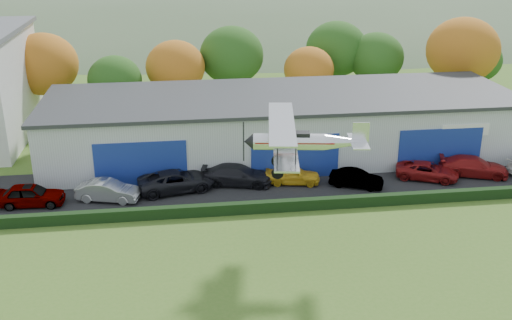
{
  "coord_description": "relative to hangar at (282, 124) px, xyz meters",
  "views": [
    {
      "loc": [
        -4.08,
        -21.67,
        18.68
      ],
      "look_at": [
        0.63,
        12.81,
        5.27
      ],
      "focal_mm": 42.33,
      "sensor_mm": 36.0,
      "label": 1
    }
  ],
  "objects": [
    {
      "name": "car_0",
      "position": [
        -19.74,
        -8.54,
        -1.8
      ],
      "size": [
        4.84,
        2.13,
        1.62
      ],
      "primitive_type": "imported",
      "rotation": [
        0.0,
        0.0,
        1.53
      ],
      "color": "gray",
      "rests_on": "apron"
    },
    {
      "name": "car_1",
      "position": [
        -14.33,
        -8.43,
        -1.85
      ],
      "size": [
        4.85,
        2.73,
        1.51
      ],
      "primitive_type": "imported",
      "rotation": [
        0.0,
        0.0,
        1.31
      ],
      "color": "silver",
      "rests_on": "apron"
    },
    {
      "name": "apron",
      "position": [
        -2.0,
        -6.98,
        -2.63
      ],
      "size": [
        48.0,
        9.0,
        0.05
      ],
      "primitive_type": "cube",
      "color": "black",
      "rests_on": "ground"
    },
    {
      "name": "hangar",
      "position": [
        0.0,
        0.0,
        0.0
      ],
      "size": [
        40.6,
        12.6,
        5.3
      ],
      "color": "#B2B7BC",
      "rests_on": "ground"
    },
    {
      "name": "hedge",
      "position": [
        -2.0,
        -11.78,
        -2.26
      ],
      "size": [
        46.0,
        0.6,
        0.8
      ],
      "primitive_type": "cube",
      "color": "black",
      "rests_on": "ground"
    },
    {
      "name": "car_2",
      "position": [
        -9.37,
        -7.33,
        -1.81
      ],
      "size": [
        6.15,
        3.74,
        1.59
      ],
      "primitive_type": "imported",
      "rotation": [
        0.0,
        0.0,
        1.77
      ],
      "color": "black",
      "rests_on": "apron"
    },
    {
      "name": "tree_belt",
      "position": [
        -4.15,
        12.64,
        2.95
      ],
      "size": [
        75.7,
        13.22,
        10.12
      ],
      "color": "#3D2614",
      "rests_on": "ground"
    },
    {
      "name": "car_4",
      "position": [
        -0.41,
        -7.15,
        -1.88
      ],
      "size": [
        4.51,
        2.48,
        1.45
      ],
      "primitive_type": "imported",
      "rotation": [
        0.0,
        0.0,
        1.38
      ],
      "color": "gold",
      "rests_on": "apron"
    },
    {
      "name": "car_5",
      "position": [
        4.32,
        -8.47,
        -1.94
      ],
      "size": [
        4.29,
        2.98,
        1.34
      ],
      "primitive_type": "imported",
      "rotation": [
        0.0,
        0.0,
        1.14
      ],
      "color": "gray",
      "rests_on": "apron"
    },
    {
      "name": "car_7",
      "position": [
        14.3,
        -7.52,
        -1.83
      ],
      "size": [
        5.79,
        3.75,
        1.56
      ],
      "primitive_type": "imported",
      "rotation": [
        0.0,
        0.0,
        1.26
      ],
      "color": "maroon",
      "rests_on": "apron"
    },
    {
      "name": "car_3",
      "position": [
        -4.66,
        -6.75,
        -1.82
      ],
      "size": [
        5.78,
        3.42,
        1.57
      ],
      "primitive_type": "imported",
      "rotation": [
        0.0,
        0.0,
        1.33
      ],
      "color": "black",
      "rests_on": "apron"
    },
    {
      "name": "biplane",
      "position": [
        -1.92,
        -16.51,
        4.26
      ],
      "size": [
        7.5,
        8.59,
        3.19
      ],
      "rotation": [
        0.0,
        0.0,
        -0.15
      ],
      "color": "silver"
    },
    {
      "name": "car_6",
      "position": [
        10.34,
        -7.71,
        -1.93
      ],
      "size": [
        5.36,
        4.02,
        1.35
      ],
      "primitive_type": "imported",
      "rotation": [
        0.0,
        0.0,
        1.15
      ],
      "color": "maroon",
      "rests_on": "apron"
    },
    {
      "name": "distant_hills",
      "position": [
        -9.38,
        112.02,
        -15.7
      ],
      "size": [
        430.0,
        196.0,
        56.0
      ],
      "color": "#4C6642",
      "rests_on": "ground"
    }
  ]
}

